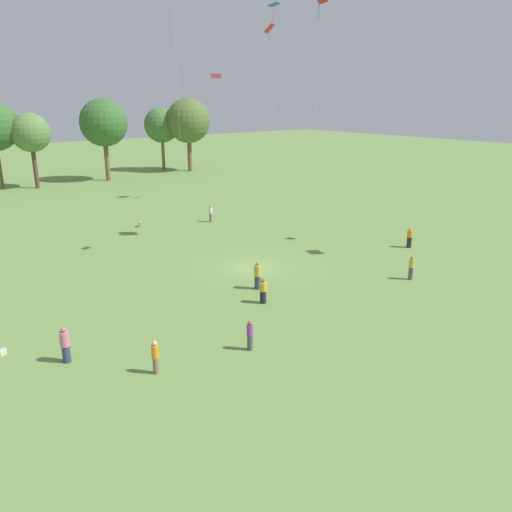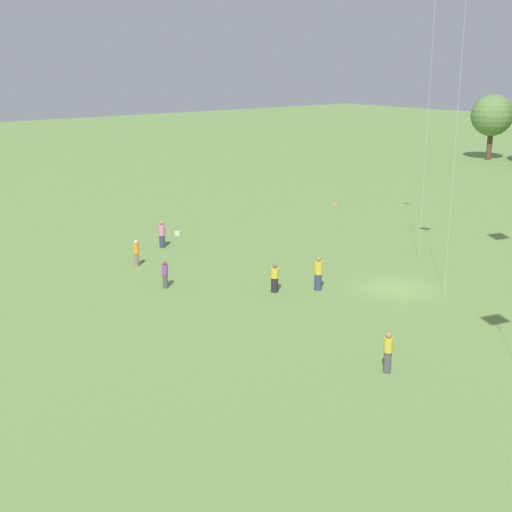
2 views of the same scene
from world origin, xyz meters
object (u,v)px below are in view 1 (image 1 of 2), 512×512
at_px(person_5, 211,214).
at_px(person_6, 65,345).
at_px(kite_4, 319,5).
at_px(person_1, 258,276).
at_px(kite_5, 216,80).
at_px(dog_0, 140,223).
at_px(kite_0, 269,35).
at_px(person_2, 411,268).
at_px(person_4, 410,238).
at_px(kite_6, 274,28).
at_px(picnic_bag_0, 2,352).
at_px(person_3, 155,357).
at_px(person_0, 250,335).
at_px(person_7, 263,291).

xyz_separation_m(person_5, person_6, (-21.02, -19.36, 0.06)).
xyz_separation_m(person_6, kite_4, (23.74, 7.62, 17.93)).
relative_size(person_1, kite_5, 0.13).
height_order(kite_4, dog_0, kite_4).
bearing_deg(kite_0, person_6, 52.68).
xyz_separation_m(person_2, kite_5, (5.37, 31.51, 13.14)).
bearing_deg(person_1, person_4, 134.94).
bearing_deg(kite_5, kite_6, 150.48).
relative_size(person_1, dog_0, 2.71).
bearing_deg(person_5, person_2, -62.25).
bearing_deg(person_5, person_1, -90.45).
bearing_deg(kite_6, dog_0, -56.28).
bearing_deg(picnic_bag_0, kite_5, 40.04).
relative_size(person_3, person_5, 0.98).
bearing_deg(person_6, person_0, 154.42).
relative_size(person_7, dog_0, 2.31).
relative_size(person_0, person_1, 0.85).
height_order(person_0, person_7, same).
bearing_deg(kite_4, person_6, 167.24).
xyz_separation_m(person_1, person_7, (-1.22, -2.08, -0.15)).
bearing_deg(kite_5, person_5, 136.24).
height_order(person_7, dog_0, person_7).
xyz_separation_m(person_3, kite_5, (25.12, 31.71, 13.17)).
bearing_deg(person_6, dog_0, -118.25).
bearing_deg(person_6, person_4, -172.35).
bearing_deg(kite_5, person_6, 129.90).
relative_size(person_4, kite_0, 0.09).
bearing_deg(person_6, kite_4, -157.21).
height_order(person_2, kite_4, kite_4).
height_order(person_4, person_5, person_4).
bearing_deg(person_4, person_7, 113.99).
bearing_deg(person_3, person_2, -28.45).
xyz_separation_m(person_1, kite_0, (18.92, 21.69, 17.72)).
xyz_separation_m(kite_6, picnic_bag_0, (-20.43, -3.64, -16.55)).
distance_m(person_1, kite_5, 32.91).
xyz_separation_m(person_3, dog_0, (11.56, 25.60, -0.48)).
bearing_deg(person_3, person_1, -1.23).
distance_m(kite_4, dog_0, 25.20).
distance_m(person_4, kite_4, 19.80).
height_order(person_4, kite_0, kite_0).
bearing_deg(dog_0, kite_4, -29.05).
xyz_separation_m(dog_0, picnic_bag_0, (-16.70, -19.32, -0.21)).
bearing_deg(picnic_bag_0, person_3, -50.66).
bearing_deg(kite_4, person_0, -173.59).
relative_size(person_2, person_4, 1.00).
bearing_deg(person_0, dog_0, -31.80).
xyz_separation_m(person_0, kite_6, (10.53, 10.83, 15.89)).
bearing_deg(kite_6, kite_4, -146.58).
bearing_deg(person_4, person_1, 106.97).
relative_size(person_6, person_7, 1.14).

